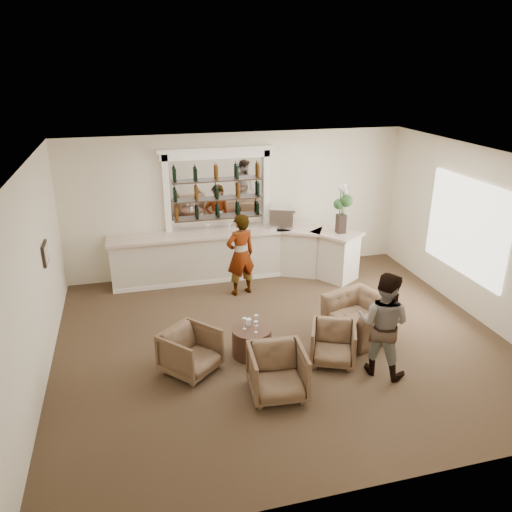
{
  "coord_description": "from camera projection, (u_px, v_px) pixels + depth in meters",
  "views": [
    {
      "loc": [
        -2.46,
        -7.57,
        4.79
      ],
      "look_at": [
        -0.25,
        0.9,
        1.35
      ],
      "focal_mm": 35.0,
      "sensor_mm": 36.0,
      "label": 1
    }
  ],
  "objects": [
    {
      "name": "sommelier",
      "position": [
        240.0,
        255.0,
        10.67
      ],
      "size": [
        0.75,
        0.59,
        1.81
      ],
      "primitive_type": "imported",
      "rotation": [
        0.0,
        0.0,
        3.4
      ],
      "color": "gray",
      "rests_on": "ground"
    },
    {
      "name": "wine_glass_tbl_a",
      "position": [
        244.0,
        324.0,
        8.5
      ],
      "size": [
        0.07,
        0.07,
        0.21
      ],
      "primitive_type": null,
      "color": "white",
      "rests_on": "cocktail_table"
    },
    {
      "name": "armchair_center",
      "position": [
        277.0,
        372.0,
        7.54
      ],
      "size": [
        0.9,
        0.92,
        0.78
      ],
      "primitive_type": "imported",
      "rotation": [
        0.0,
        0.0,
        -0.08
      ],
      "color": "brown",
      "rests_on": "ground"
    },
    {
      "name": "bar_counter",
      "position": [
        237.0,
        255.0,
        11.59
      ],
      "size": [
        5.72,
        1.8,
        1.14
      ],
      "color": "beige",
      "rests_on": "ground"
    },
    {
      "name": "armchair_far",
      "position": [
        361.0,
        317.0,
        9.19
      ],
      "size": [
        1.33,
        1.42,
        0.75
      ],
      "primitive_type": "imported",
      "rotation": [
        0.0,
        0.0,
        -1.24
      ],
      "color": "brown",
      "rests_on": "ground"
    },
    {
      "name": "ground",
      "position": [
        281.0,
        340.0,
        9.15
      ],
      "size": [
        8.0,
        8.0,
        0.0
      ],
      "primitive_type": "plane",
      "color": "brown",
      "rests_on": "ground"
    },
    {
      "name": "wine_glass_tbl_b",
      "position": [
        256.0,
        321.0,
        8.59
      ],
      "size": [
        0.07,
        0.07,
        0.21
      ],
      "primitive_type": null,
      "color": "white",
      "rests_on": "cocktail_table"
    },
    {
      "name": "espresso_machine",
      "position": [
        282.0,
        217.0,
        11.62
      ],
      "size": [
        0.67,
        0.62,
        0.47
      ],
      "primitive_type": "cube",
      "rotation": [
        0.0,
        0.0,
        -0.38
      ],
      "color": "silver",
      "rests_on": "bar_counter"
    },
    {
      "name": "armchair_right",
      "position": [
        333.0,
        344.0,
        8.39
      ],
      "size": [
        0.97,
        0.98,
        0.68
      ],
      "primitive_type": "imported",
      "rotation": [
        0.0,
        0.0,
        -0.41
      ],
      "color": "brown",
      "rests_on": "ground"
    },
    {
      "name": "back_bar_alcove",
      "position": [
        217.0,
        190.0,
        11.35
      ],
      "size": [
        2.64,
        0.25,
        3.0
      ],
      "color": "white",
      "rests_on": "ground"
    },
    {
      "name": "napkin_holder",
      "position": [
        249.0,
        322.0,
        8.64
      ],
      "size": [
        0.08,
        0.08,
        0.12
      ],
      "primitive_type": "cube",
      "color": "white",
      "rests_on": "cocktail_table"
    },
    {
      "name": "wine_glass_bar_left",
      "position": [
        229.0,
        228.0,
        11.27
      ],
      "size": [
        0.07,
        0.07,
        0.21
      ],
      "primitive_type": null,
      "color": "white",
      "rests_on": "bar_counter"
    },
    {
      "name": "wine_glass_bar_right",
      "position": [
        208.0,
        229.0,
        11.25
      ],
      "size": [
        0.07,
        0.07,
        0.21
      ],
      "primitive_type": null,
      "color": "white",
      "rests_on": "bar_counter"
    },
    {
      "name": "wine_glass_tbl_c",
      "position": [
        256.0,
        327.0,
        8.39
      ],
      "size": [
        0.07,
        0.07,
        0.21
      ],
      "primitive_type": null,
      "color": "white",
      "rests_on": "cocktail_table"
    },
    {
      "name": "flower_vase",
      "position": [
        342.0,
        206.0,
        11.1
      ],
      "size": [
        0.3,
        0.3,
        1.13
      ],
      "color": "black",
      "rests_on": "bar_counter"
    },
    {
      "name": "cocktail_table",
      "position": [
        252.0,
        342.0,
        8.63
      ],
      "size": [
        0.68,
        0.68,
        0.5
      ],
      "primitive_type": "cylinder",
      "color": "#432B1D",
      "rests_on": "ground"
    },
    {
      "name": "room_shell",
      "position": [
        281.0,
        206.0,
        8.97
      ],
      "size": [
        8.04,
        7.02,
        3.32
      ],
      "color": "#F3E6C9",
      "rests_on": "ground"
    },
    {
      "name": "guest",
      "position": [
        383.0,
        324.0,
        7.93
      ],
      "size": [
        1.08,
        1.07,
        1.76
      ],
      "primitive_type": "imported",
      "rotation": [
        0.0,
        0.0,
        2.38
      ],
      "color": "gray",
      "rests_on": "ground"
    },
    {
      "name": "armchair_left",
      "position": [
        191.0,
        352.0,
        8.11
      ],
      "size": [
        1.13,
        1.14,
        0.74
      ],
      "primitive_type": "imported",
      "rotation": [
        0.0,
        0.0,
        0.72
      ],
      "color": "brown",
      "rests_on": "ground"
    }
  ]
}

